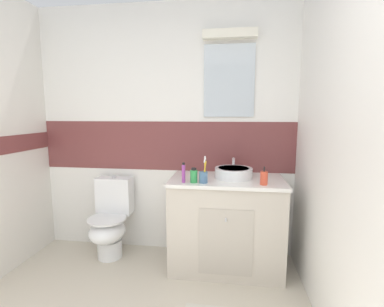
{
  "coord_description": "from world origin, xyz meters",
  "views": [
    {
      "loc": [
        0.67,
        -0.4,
        1.43
      ],
      "look_at": [
        0.37,
        1.78,
        1.12
      ],
      "focal_mm": 26.33,
      "sensor_mm": 36.0,
      "label": 1
    }
  ],
  "objects": [
    {
      "name": "toilet",
      "position": [
        -0.51,
        2.16,
        0.37
      ],
      "size": [
        0.37,
        0.5,
        0.79
      ],
      "color": "white",
      "rests_on": "ground_plane"
    },
    {
      "name": "toothpaste_tube_upright",
      "position": [
        0.28,
        1.9,
        0.93
      ],
      "size": [
        0.03,
        0.03,
        0.17
      ],
      "color": "#993F99",
      "rests_on": "vanity_cabinet"
    },
    {
      "name": "wall_back_tiled",
      "position": [
        0.01,
        2.45,
        1.26
      ],
      "size": [
        3.2,
        0.2,
        2.5
      ],
      "color": "white",
      "rests_on": "ground_plane"
    },
    {
      "name": "wall_right_plain",
      "position": [
        1.35,
        1.2,
        1.25
      ],
      "size": [
        0.1,
        3.48,
        2.5
      ],
      "primitive_type": "cube",
      "color": "white",
      "rests_on": "ground_plane"
    },
    {
      "name": "sink_basin",
      "position": [
        0.7,
        2.13,
        0.9
      ],
      "size": [
        0.34,
        0.38,
        0.16
      ],
      "color": "white",
      "rests_on": "vanity_cabinet"
    },
    {
      "name": "vanity_cabinet",
      "position": [
        0.64,
        2.11,
        0.43
      ],
      "size": [
        1.02,
        0.6,
        0.85
      ],
      "color": "beige",
      "rests_on": "ground_plane"
    },
    {
      "name": "toothbrush_cup",
      "position": [
        0.45,
        1.91,
        0.91
      ],
      "size": [
        0.07,
        0.07,
        0.23
      ],
      "color": "#4C7299",
      "rests_on": "vanity_cabinet"
    },
    {
      "name": "soap_dispenser",
      "position": [
        0.95,
        1.91,
        0.91
      ],
      "size": [
        0.06,
        0.06,
        0.15
      ],
      "color": "#D84C33",
      "rests_on": "vanity_cabinet"
    },
    {
      "name": "lotion_bottle_short",
      "position": [
        0.37,
        1.91,
        0.91
      ],
      "size": [
        0.06,
        0.06,
        0.13
      ],
      "color": "green",
      "rests_on": "vanity_cabinet"
    }
  ]
}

